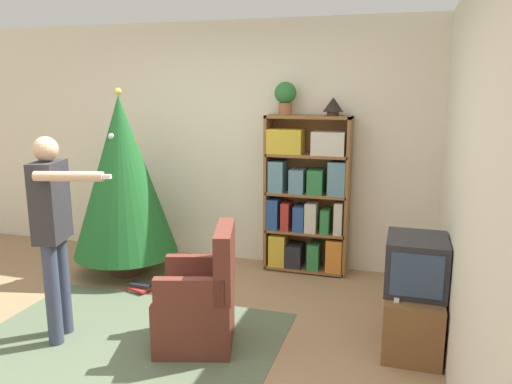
{
  "coord_description": "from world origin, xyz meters",
  "views": [
    {
      "loc": [
        1.74,
        -2.94,
        1.92
      ],
      "look_at": [
        0.55,
        0.99,
        1.05
      ],
      "focal_mm": 35.0,
      "sensor_mm": 36.0,
      "label": 1
    }
  ],
  "objects_px": {
    "bookshelf": "(307,197)",
    "potted_plant": "(285,96)",
    "standing_person": "(53,223)",
    "armchair": "(201,304)",
    "television": "(416,264)",
    "table_lamp": "(333,105)",
    "christmas_tree": "(123,177)"
  },
  "relations": [
    {
      "from": "potted_plant",
      "to": "table_lamp",
      "type": "xyz_separation_m",
      "value": [
        0.48,
        0.0,
        -0.09
      ]
    },
    {
      "from": "bookshelf",
      "to": "standing_person",
      "type": "bearing_deg",
      "value": -127.64
    },
    {
      "from": "table_lamp",
      "to": "standing_person",
      "type": "bearing_deg",
      "value": -131.71
    },
    {
      "from": "potted_plant",
      "to": "bookshelf",
      "type": "bearing_deg",
      "value": -1.49
    },
    {
      "from": "television",
      "to": "armchair",
      "type": "distance_m",
      "value": 1.62
    },
    {
      "from": "bookshelf",
      "to": "table_lamp",
      "type": "relative_size",
      "value": 8.18
    },
    {
      "from": "television",
      "to": "table_lamp",
      "type": "distance_m",
      "value": 1.9
    },
    {
      "from": "bookshelf",
      "to": "television",
      "type": "height_order",
      "value": "bookshelf"
    },
    {
      "from": "television",
      "to": "table_lamp",
      "type": "height_order",
      "value": "table_lamp"
    },
    {
      "from": "television",
      "to": "table_lamp",
      "type": "relative_size",
      "value": 2.49
    },
    {
      "from": "armchair",
      "to": "standing_person",
      "type": "height_order",
      "value": "standing_person"
    },
    {
      "from": "table_lamp",
      "to": "potted_plant",
      "type": "bearing_deg",
      "value": 180.0
    },
    {
      "from": "bookshelf",
      "to": "potted_plant",
      "type": "relative_size",
      "value": 4.97
    },
    {
      "from": "bookshelf",
      "to": "armchair",
      "type": "height_order",
      "value": "bookshelf"
    },
    {
      "from": "television",
      "to": "potted_plant",
      "type": "distance_m",
      "value": 2.21
    },
    {
      "from": "potted_plant",
      "to": "table_lamp",
      "type": "height_order",
      "value": "potted_plant"
    },
    {
      "from": "christmas_tree",
      "to": "armchair",
      "type": "height_order",
      "value": "christmas_tree"
    },
    {
      "from": "television",
      "to": "standing_person",
      "type": "relative_size",
      "value": 0.32
    },
    {
      "from": "bookshelf",
      "to": "armchair",
      "type": "distance_m",
      "value": 1.87
    },
    {
      "from": "bookshelf",
      "to": "table_lamp",
      "type": "height_order",
      "value": "table_lamp"
    },
    {
      "from": "bookshelf",
      "to": "potted_plant",
      "type": "distance_m",
      "value": 1.05
    },
    {
      "from": "armchair",
      "to": "potted_plant",
      "type": "bearing_deg",
      "value": 157.16
    },
    {
      "from": "bookshelf",
      "to": "television",
      "type": "bearing_deg",
      "value": -50.75
    },
    {
      "from": "armchair",
      "to": "christmas_tree",
      "type": "bearing_deg",
      "value": -146.91
    },
    {
      "from": "bookshelf",
      "to": "potted_plant",
      "type": "bearing_deg",
      "value": 178.51
    },
    {
      "from": "christmas_tree",
      "to": "standing_person",
      "type": "xyz_separation_m",
      "value": [
        0.25,
        -1.38,
        -0.1
      ]
    },
    {
      "from": "armchair",
      "to": "potted_plant",
      "type": "relative_size",
      "value": 2.8
    },
    {
      "from": "television",
      "to": "table_lamp",
      "type": "xyz_separation_m",
      "value": [
        -0.83,
        1.32,
        1.09
      ]
    },
    {
      "from": "standing_person",
      "to": "potted_plant",
      "type": "xyz_separation_m",
      "value": [
        1.29,
        1.98,
        0.9
      ]
    },
    {
      "from": "television",
      "to": "armchair",
      "type": "relative_size",
      "value": 0.54
    },
    {
      "from": "bookshelf",
      "to": "television",
      "type": "xyz_separation_m",
      "value": [
        1.08,
        -1.32,
        -0.15
      ]
    },
    {
      "from": "potted_plant",
      "to": "table_lamp",
      "type": "distance_m",
      "value": 0.49
    }
  ]
}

